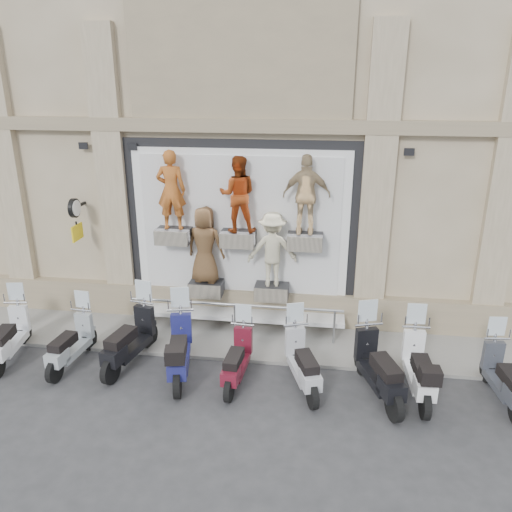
% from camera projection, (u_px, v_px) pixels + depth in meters
% --- Properties ---
extents(ground, '(90.00, 90.00, 0.00)m').
position_uv_depth(ground, '(217.00, 388.00, 9.97)').
color(ground, '#303033').
rests_on(ground, ground).
extents(sidewalk, '(16.00, 2.20, 0.08)m').
position_uv_depth(sidewalk, '(236.00, 336.00, 11.91)').
color(sidewalk, gray).
rests_on(sidewalk, ground).
extents(building, '(14.00, 8.60, 12.00)m').
position_uv_depth(building, '(263.00, 72.00, 14.47)').
color(building, tan).
rests_on(building, ground).
extents(shop_vitrine, '(5.60, 0.83, 4.30)m').
position_uv_depth(shop_vitrine, '(242.00, 232.00, 11.68)').
color(shop_vitrine, black).
rests_on(shop_vitrine, ground).
extents(guard_rail, '(5.06, 0.10, 0.93)m').
position_uv_depth(guard_rail, '(235.00, 322.00, 11.67)').
color(guard_rail, '#9EA0A5').
rests_on(guard_rail, ground).
extents(clock_sign_bracket, '(0.10, 0.80, 1.02)m').
position_uv_depth(clock_sign_bracket, '(75.00, 214.00, 11.83)').
color(clock_sign_bracket, black).
rests_on(clock_sign_bracket, ground).
extents(scooter_b, '(0.87, 1.98, 1.55)m').
position_uv_depth(scooter_b, '(8.00, 327.00, 10.75)').
color(scooter_b, silver).
rests_on(scooter_b, ground).
extents(scooter_c, '(0.68, 1.86, 1.48)m').
position_uv_depth(scooter_c, '(70.00, 334.00, 10.54)').
color(scooter_c, '#8D9599').
rests_on(scooter_c, ground).
extents(scooter_d, '(0.99, 2.15, 1.68)m').
position_uv_depth(scooter_d, '(129.00, 329.00, 10.53)').
color(scooter_d, black).
rests_on(scooter_d, ground).
extents(scooter_e, '(1.02, 2.16, 1.69)m').
position_uv_depth(scooter_e, '(179.00, 339.00, 10.13)').
color(scooter_e, navy).
rests_on(scooter_e, ground).
extents(scooter_f, '(0.64, 1.83, 1.46)m').
position_uv_depth(scooter_f, '(237.00, 350.00, 9.94)').
color(scooter_f, '#570E1D').
rests_on(scooter_f, ground).
extents(scooter_g, '(1.15, 1.99, 1.55)m').
position_uv_depth(scooter_g, '(303.00, 352.00, 9.77)').
color(scooter_g, '#A5A5AB').
rests_on(scooter_g, ground).
extents(scooter_h, '(1.25, 2.20, 1.72)m').
position_uv_depth(scooter_h, '(379.00, 356.00, 9.47)').
color(scooter_h, black).
rests_on(scooter_h, ground).
extents(scooter_i, '(0.66, 2.03, 1.64)m').
position_uv_depth(scooter_i, '(420.00, 357.00, 9.51)').
color(scooter_i, white).
rests_on(scooter_i, ground).
extents(scooter_j, '(0.72, 1.88, 1.49)m').
position_uv_depth(scooter_j, '(506.00, 367.00, 9.32)').
color(scooter_j, '#32353D').
rests_on(scooter_j, ground).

